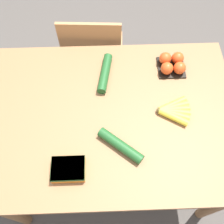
# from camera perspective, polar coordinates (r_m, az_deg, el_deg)

# --- Properties ---
(ground_plane) EXTENTS (12.00, 12.00, 0.00)m
(ground_plane) POSITION_cam_1_polar(r_m,az_deg,el_deg) (2.09, -0.00, -10.47)
(ground_plane) COLOR #4C4742
(dining_table) EXTENTS (1.34, 0.95, 0.78)m
(dining_table) POSITION_cam_1_polar(r_m,az_deg,el_deg) (1.45, -0.00, -2.42)
(dining_table) COLOR olive
(dining_table) RESTS_ON ground_plane
(chair) EXTENTS (0.44, 0.42, 0.90)m
(chair) POSITION_cam_1_polar(r_m,az_deg,el_deg) (1.98, -3.98, 12.14)
(chair) COLOR #A87547
(chair) RESTS_ON ground_plane
(banana_bunch) EXTENTS (0.17, 0.18, 0.04)m
(banana_bunch) POSITION_cam_1_polar(r_m,az_deg,el_deg) (1.39, 13.26, 0.27)
(banana_bunch) COLOR brown
(banana_bunch) RESTS_ON dining_table
(tomato_pack) EXTENTS (0.15, 0.15, 0.08)m
(tomato_pack) POSITION_cam_1_polar(r_m,az_deg,el_deg) (1.53, 12.96, 10.19)
(tomato_pack) COLOR black
(tomato_pack) RESTS_ON dining_table
(carrot_bag) EXTENTS (0.15, 0.12, 0.05)m
(carrot_bag) POSITION_cam_1_polar(r_m,az_deg,el_deg) (1.25, -9.50, -12.15)
(carrot_bag) COLOR orange
(carrot_bag) RESTS_ON dining_table
(cucumber_near) EXTENTS (0.09, 0.25, 0.05)m
(cucumber_near) POSITION_cam_1_polar(r_m,az_deg,el_deg) (1.47, -1.54, 8.45)
(cucumber_near) COLOR #1E5123
(cucumber_near) RESTS_ON dining_table
(cucumber_far) EXTENTS (0.22, 0.19, 0.05)m
(cucumber_far) POSITION_cam_1_polar(r_m,az_deg,el_deg) (1.27, 1.85, -7.29)
(cucumber_far) COLOR #1E5123
(cucumber_far) RESTS_ON dining_table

